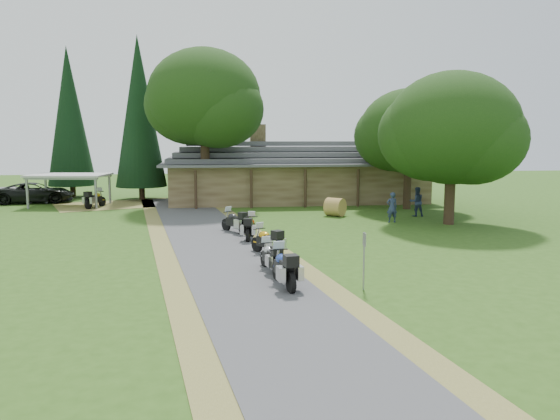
{
  "coord_description": "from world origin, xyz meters",
  "views": [
    {
      "loc": [
        -1.16,
        -19.93,
        5.09
      ],
      "look_at": [
        2.34,
        6.25,
        1.6
      ],
      "focal_mm": 35.0,
      "sensor_mm": 36.0,
      "label": 1
    }
  ],
  "objects": [
    {
      "name": "motorcycle_row_c",
      "position": [
        1.38,
        3.36,
        0.68
      ],
      "size": [
        1.53,
        2.05,
        1.36
      ],
      "primitive_type": null,
      "rotation": [
        0.0,
        0.0,
        2.08
      ],
      "color": "orange",
      "rests_on": "ground"
    },
    {
      "name": "motorcycle_row_b",
      "position": [
        1.19,
        0.46,
        0.62
      ],
      "size": [
        0.97,
        1.9,
        1.24
      ],
      "primitive_type": null,
      "rotation": [
        0.0,
        0.0,
        1.79
      ],
      "color": "#A6A8AD",
      "rests_on": "ground"
    },
    {
      "name": "person_a",
      "position": [
        9.92,
        11.67,
        1.08
      ],
      "size": [
        0.63,
        0.47,
        2.16
      ],
      "primitive_type": "imported",
      "rotation": [
        0.0,
        0.0,
        3.19
      ],
      "color": "navy",
      "rests_on": "ground"
    },
    {
      "name": "motorcycle_row_a",
      "position": [
        1.39,
        -1.81,
        0.73
      ],
      "size": [
        1.0,
        2.22,
        1.46
      ],
      "primitive_type": null,
      "rotation": [
        0.0,
        0.0,
        1.72
      ],
      "color": "#263F9C",
      "rests_on": "ground"
    },
    {
      "name": "hay_bale",
      "position": [
        7.13,
        14.78,
        0.6
      ],
      "size": [
        1.62,
        1.63,
        1.2
      ],
      "primitive_type": "cylinder",
      "rotation": [
        1.57,
        0.0,
        0.84
      ],
      "color": "olive",
      "rests_on": "ground"
    },
    {
      "name": "carport",
      "position": [
        -11.44,
        22.68,
        1.2
      ],
      "size": [
        6.01,
        4.43,
        2.4
      ],
      "primitive_type": null,
      "rotation": [
        0.0,
        0.0,
        -0.14
      ],
      "color": "silver",
      "rests_on": "ground"
    },
    {
      "name": "cedar_near",
      "position": [
        -6.59,
        26.48,
        6.7
      ],
      "size": [
        4.16,
        4.16,
        13.4
      ],
      "primitive_type": "cone",
      "color": "black",
      "rests_on": "ground"
    },
    {
      "name": "sign_post",
      "position": [
        4.01,
        -2.56,
        0.99
      ],
      "size": [
        0.36,
        0.06,
        1.97
      ],
      "primitive_type": null,
      "color": "gray",
      "rests_on": "ground"
    },
    {
      "name": "car_dark_suv",
      "position": [
        -14.67,
        25.15,
        1.2
      ],
      "size": [
        3.37,
        6.55,
        2.41
      ],
      "primitive_type": "imported",
      "rotation": [
        0.0,
        0.0,
        1.68
      ],
      "color": "black",
      "rests_on": "ground"
    },
    {
      "name": "driveway",
      "position": [
        -0.5,
        4.0,
        0.0
      ],
      "size": [
        51.95,
        51.95,
        0.0
      ],
      "primitive_type": "plane",
      "rotation": [
        0.0,
        0.0,
        0.14
      ],
      "color": "#444446",
      "rests_on": "ground"
    },
    {
      "name": "motorcycle_row_e",
      "position": [
        0.26,
        9.27,
        0.68
      ],
      "size": [
        1.62,
        2.0,
        1.35
      ],
      "primitive_type": null,
      "rotation": [
        0.0,
        0.0,
        2.15
      ],
      "color": "black",
      "rests_on": "ground"
    },
    {
      "name": "lodge",
      "position": [
        6.0,
        24.0,
        2.45
      ],
      "size": [
        21.4,
        9.4,
        4.9
      ],
      "primitive_type": null,
      "color": "brown",
      "rests_on": "ground"
    },
    {
      "name": "motorcycle_carport_a",
      "position": [
        -9.36,
        21.3,
        0.72
      ],
      "size": [
        1.5,
        2.19,
        1.43
      ],
      "primitive_type": null,
      "rotation": [
        0.0,
        0.0,
        1.14
      ],
      "color": "gold",
      "rests_on": "ground"
    },
    {
      "name": "ground",
      "position": [
        0.0,
        0.0,
        0.0
      ],
      "size": [
        120.0,
        120.0,
        0.0
      ],
      "primitive_type": "plane",
      "color": "#2E5016",
      "rests_on": "ground"
    },
    {
      "name": "oak_lodge_right",
      "position": [
        13.12,
        17.64,
        4.5
      ],
      "size": [
        7.07,
        7.07,
        9.01
      ],
      "primitive_type": null,
      "color": "black",
      "rests_on": "ground"
    },
    {
      "name": "car_white_sedan",
      "position": [
        -16.34,
        25.09,
        0.88
      ],
      "size": [
        2.59,
        5.41,
        1.75
      ],
      "primitive_type": "imported",
      "rotation": [
        0.0,
        0.0,
        1.64
      ],
      "color": "silver",
      "rests_on": "ground"
    },
    {
      "name": "oak_driveway",
      "position": [
        13.05,
        10.55,
        4.57
      ],
      "size": [
        7.74,
        7.74,
        9.15
      ],
      "primitive_type": null,
      "color": "black",
      "rests_on": "ground"
    },
    {
      "name": "motorcycle_row_d",
      "position": [
        0.95,
        7.2,
        0.67
      ],
      "size": [
        1.04,
        2.05,
        1.34
      ],
      "primitive_type": null,
      "rotation": [
        0.0,
        0.0,
        1.35
      ],
      "color": "#B83207",
      "rests_on": "ground"
    },
    {
      "name": "cedar_far",
      "position": [
        -12.72,
        29.04,
        6.41
      ],
      "size": [
        3.97,
        3.97,
        12.82
      ],
      "primitive_type": "cone",
      "color": "black",
      "rests_on": "ground"
    },
    {
      "name": "person_b",
      "position": [
        12.38,
        13.94,
        1.13
      ],
      "size": [
        0.64,
        0.46,
        2.26
      ],
      "primitive_type": "imported",
      "rotation": [
        0.0,
        0.0,
        3.14
      ],
      "color": "navy",
      "rests_on": "ground"
    },
    {
      "name": "oak_lodge_left",
      "position": [
        -1.3,
        21.1,
        6.53
      ],
      "size": [
        8.33,
        8.33,
        13.05
      ],
      "primitive_type": null,
      "color": "black",
      "rests_on": "ground"
    }
  ]
}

